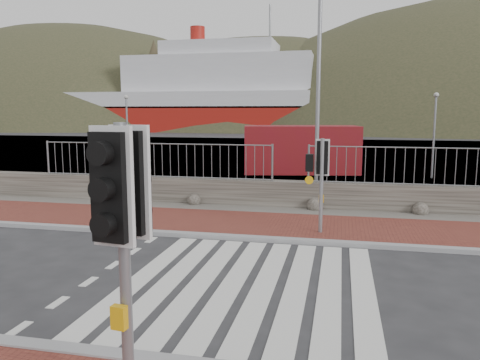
% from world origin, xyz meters
% --- Properties ---
extents(ground, '(220.00, 220.00, 0.00)m').
position_xyz_m(ground, '(0.00, 0.00, 0.00)').
color(ground, '#28282B').
rests_on(ground, ground).
extents(sidewalk_far, '(40.00, 3.00, 0.08)m').
position_xyz_m(sidewalk_far, '(0.00, 4.50, 0.04)').
color(sidewalk_far, brown).
rests_on(sidewalk_far, ground).
extents(kerb_far, '(40.00, 0.25, 0.12)m').
position_xyz_m(kerb_far, '(0.00, 3.00, 0.05)').
color(kerb_far, gray).
rests_on(kerb_far, ground).
extents(zebra_crossing, '(4.62, 5.60, 0.01)m').
position_xyz_m(zebra_crossing, '(-0.00, 0.00, 0.01)').
color(zebra_crossing, silver).
rests_on(zebra_crossing, ground).
extents(gravel_strip, '(40.00, 1.50, 0.06)m').
position_xyz_m(gravel_strip, '(0.00, 6.50, 0.03)').
color(gravel_strip, '#59544C').
rests_on(gravel_strip, ground).
extents(stone_wall, '(40.00, 0.60, 0.90)m').
position_xyz_m(stone_wall, '(0.00, 7.30, 0.45)').
color(stone_wall, '#423D36').
rests_on(stone_wall, ground).
extents(railing, '(18.07, 0.07, 1.22)m').
position_xyz_m(railing, '(0.00, 7.15, 1.82)').
color(railing, gray).
rests_on(railing, stone_wall).
extents(quay, '(120.00, 40.00, 0.50)m').
position_xyz_m(quay, '(0.00, 27.90, 0.00)').
color(quay, '#4C4C4F').
rests_on(quay, ground).
extents(water, '(220.00, 50.00, 0.05)m').
position_xyz_m(water, '(0.00, 62.90, 0.00)').
color(water, '#3F4C54').
rests_on(water, ground).
extents(ferry, '(50.00, 16.00, 20.00)m').
position_xyz_m(ferry, '(-24.65, 67.90, 5.36)').
color(ferry, maroon).
rests_on(ferry, ground).
extents(hills_backdrop, '(254.00, 90.00, 100.00)m').
position_xyz_m(hills_backdrop, '(6.74, 87.90, -23.05)').
color(hills_backdrop, '#2E331E').
rests_on(hills_backdrop, ground).
extents(traffic_signal_near, '(0.47, 0.32, 3.11)m').
position_xyz_m(traffic_signal_near, '(-0.49, -4.01, 2.24)').
color(traffic_signal_near, gray).
rests_on(traffic_signal_near, ground).
extents(traffic_signal_far, '(0.60, 0.23, 2.54)m').
position_xyz_m(traffic_signal_far, '(1.12, 3.91, 1.83)').
color(traffic_signal_far, gray).
rests_on(traffic_signal_far, ground).
extents(streetlight, '(1.70, 0.45, 8.04)m').
position_xyz_m(streetlight, '(0.94, 8.08, 4.53)').
color(streetlight, gray).
rests_on(streetlight, ground).
extents(shipping_container, '(6.29, 3.51, 2.47)m').
position_xyz_m(shipping_container, '(-0.46, 16.64, 1.24)').
color(shipping_container, maroon).
rests_on(shipping_container, ground).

